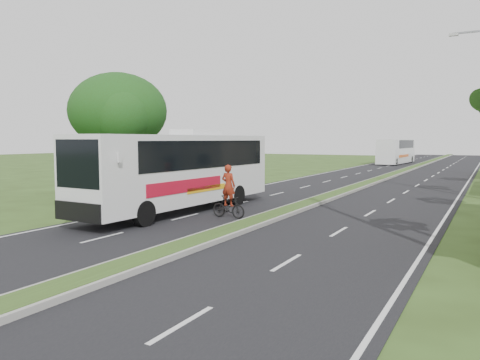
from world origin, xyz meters
The scene contains 9 objects.
ground centered at (0.00, 0.00, 0.00)m, with size 180.00×180.00×0.00m, color #2E4318.
road_asphalt centered at (0.00, 20.00, 0.01)m, with size 14.00×160.00×0.02m, color black.
median_strip centered at (0.00, 20.00, 0.10)m, with size 1.20×160.00×0.18m.
lane_edge_left centered at (-6.70, 20.00, 0.00)m, with size 0.12×160.00×0.01m, color silver.
lane_edge_right centered at (6.70, 20.00, 0.00)m, with size 0.12×160.00×0.01m, color silver.
shade_tree centered at (-12.11, 10.02, 5.03)m, with size 6.30×6.00×7.54m.
coach_bus_main centered at (-4.59, 6.31, 2.17)m, with size 3.04×12.29×3.94m.
coach_bus_far centered at (-3.70, 56.63, 1.95)m, with size 3.23×11.92×3.44m.
motorcyclist centered at (-1.66, 5.66, 0.89)m, with size 1.65×0.54×2.36m.
Camera 1 is at (8.50, -11.91, 3.47)m, focal length 35.00 mm.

